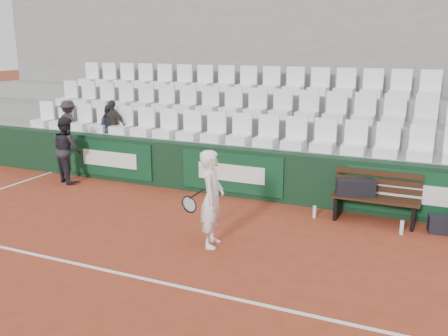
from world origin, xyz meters
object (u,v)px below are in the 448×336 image
at_px(ball_kid, 67,150).
at_px(spectator_a, 67,105).
at_px(sports_bag_ground, 443,225).
at_px(water_bottle_far, 402,228).
at_px(sports_bag_left, 355,187).
at_px(water_bottle_near, 314,212).
at_px(spectator_c, 108,109).
at_px(spectator_b, 112,107).
at_px(tennis_player, 212,199).
at_px(bench_left, 375,210).

relative_size(ball_kid, spectator_a, 1.30).
distance_m(sports_bag_ground, water_bottle_far, 0.72).
bearing_deg(sports_bag_left, water_bottle_far, -26.75).
distance_m(water_bottle_near, spectator_c, 5.66).
height_order(water_bottle_near, spectator_a, spectator_a).
xyz_separation_m(sports_bag_left, spectator_a, (-7.23, 0.97, 0.98)).
bearing_deg(spectator_b, sports_bag_left, 171.15).
relative_size(water_bottle_far, spectator_b, 0.20).
xyz_separation_m(tennis_player, spectator_b, (-4.07, 3.08, 0.84)).
height_order(spectator_a, spectator_c, spectator_a).
bearing_deg(bench_left, ball_kid, -178.87).
xyz_separation_m(spectator_a, spectator_b, (1.34, 0.00, 0.03)).
xyz_separation_m(water_bottle_far, tennis_player, (-2.68, -1.68, 0.65)).
relative_size(water_bottle_far, spectator_c, 0.22).
xyz_separation_m(sports_bag_left, water_bottle_near, (-0.66, -0.22, -0.48)).
relative_size(sports_bag_ground, spectator_b, 0.39).
bearing_deg(bench_left, spectator_a, 172.75).
relative_size(bench_left, spectator_a, 1.31).
relative_size(tennis_player, spectator_c, 1.39).
height_order(sports_bag_ground, spectator_b, spectator_b).
height_order(water_bottle_near, spectator_c, spectator_c).
xyz_separation_m(water_bottle_near, spectator_c, (-5.34, 1.19, 1.44)).
bearing_deg(spectator_b, spectator_a, 0.50).
xyz_separation_m(bench_left, water_bottle_far, (0.50, -0.44, -0.11)).
relative_size(sports_bag_left, spectator_c, 0.60).
height_order(ball_kid, spectator_c, spectator_c).
xyz_separation_m(water_bottle_far, spectator_b, (-6.75, 1.40, 1.49)).
relative_size(spectator_a, spectator_c, 1.04).
distance_m(sports_bag_left, water_bottle_far, 1.07).
bearing_deg(sports_bag_left, spectator_c, 170.83).
relative_size(sports_bag_ground, spectator_a, 0.41).
relative_size(sports_bag_left, spectator_a, 0.58).
bearing_deg(sports_bag_left, sports_bag_ground, -2.62).
bearing_deg(water_bottle_far, spectator_c, 168.45).
bearing_deg(tennis_player, sports_bag_left, 49.18).
height_order(tennis_player, ball_kid, tennis_player).
bearing_deg(spectator_c, water_bottle_near, 162.73).
relative_size(bench_left, spectator_b, 1.24).
xyz_separation_m(bench_left, water_bottle_near, (-1.02, -0.22, -0.11)).
height_order(sports_bag_left, water_bottle_far, sports_bag_left).
height_order(sports_bag_left, tennis_player, tennis_player).
height_order(tennis_player, spectator_a, spectator_a).
bearing_deg(bench_left, sports_bag_ground, -3.65).
bearing_deg(water_bottle_near, spectator_b, 167.20).
bearing_deg(ball_kid, sports_bag_left, -154.55).
distance_m(tennis_player, ball_kid, 4.96).
height_order(sports_bag_ground, water_bottle_far, sports_bag_ground).
distance_m(bench_left, sports_bag_ground, 1.13).
relative_size(bench_left, water_bottle_far, 6.27).
height_order(water_bottle_far, tennis_player, tennis_player).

